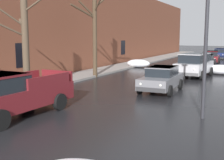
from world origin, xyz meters
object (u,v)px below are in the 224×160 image
Objects in this scene: sedan_maroon_queued_behind_truck at (211,57)px; sedan_darkblue_at_far_intersection at (221,53)px; bare_tree_second_along_sidewalk at (25,37)px; street_lamp_post at (206,33)px; pickup_truck_maroon_approaching_near_lane at (13,95)px; bare_tree_mid_block at (94,27)px; suv_silver_parked_kerbside_mid at (194,64)px; sedan_black_parked_far_down_block at (204,61)px; sedan_grey_parked_kerbside_close at (161,78)px.

sedan_maroon_queued_behind_truck is 1.04× the size of sedan_darkblue_at_far_intersection.
bare_tree_second_along_sidewalk is 9.42m from street_lamp_post.
pickup_truck_maroon_approaching_near_lane is 0.93× the size of street_lamp_post.
suv_silver_parked_kerbside_mid is (6.84, 3.57, -2.86)m from bare_tree_mid_block.
sedan_darkblue_at_far_intersection is at bearing 83.67° from pickup_truck_maroon_approaching_near_lane.
pickup_truck_maroon_approaching_near_lane is 7.71m from street_lamp_post.
suv_silver_parked_kerbside_mid is 1.10× the size of sedan_maroon_queued_behind_truck.
bare_tree_mid_block is at bearing -125.49° from sedan_black_parked_far_down_block.
sedan_darkblue_at_far_intersection is at bearing 90.26° from sedan_black_parked_far_down_block.
bare_tree_second_along_sidewalk is 1.48× the size of sedan_black_parked_far_down_block.
suv_silver_parked_kerbside_mid reaches higher than sedan_maroon_queued_behind_truck.
suv_silver_parked_kerbside_mid is at bearing -89.38° from sedan_darkblue_at_far_intersection.
street_lamp_post reaches higher than suv_silver_parked_kerbside_mid.
sedan_black_parked_far_down_block is 6.90m from sedan_maroon_queued_behind_truck.
street_lamp_post is (9.39, -8.20, -0.61)m from bare_tree_mid_block.
street_lamp_post is at bearing -4.44° from bare_tree_second_along_sidewalk.
sedan_darkblue_at_far_intersection is at bearing 90.62° from suv_silver_parked_kerbside_mid.
sedan_grey_parked_kerbside_close is at bearing 32.38° from bare_tree_second_along_sidewalk.
bare_tree_second_along_sidewalk is 1.48× the size of sedan_grey_parked_kerbside_close.
suv_silver_parked_kerbside_mid is (6.84, 11.04, -2.09)m from bare_tree_second_along_sidewalk.
sedan_darkblue_at_far_intersection is at bearing 78.18° from bare_tree_second_along_sidewalk.
sedan_black_parked_far_down_block and sedan_darkblue_at_far_intersection have the same top height.
sedan_grey_parked_kerbside_close is 0.86× the size of suv_silver_parked_kerbside_mid.
sedan_darkblue_at_far_intersection is at bearing 88.19° from sedan_maroon_queued_behind_truck.
suv_silver_parked_kerbside_mid is at bearing -88.44° from sedan_black_parked_far_down_block.
bare_tree_mid_block is 11.90m from pickup_truck_maroon_approaching_near_lane.
sedan_darkblue_at_far_intersection is at bearing 94.91° from street_lamp_post.
sedan_maroon_queued_behind_truck is (3.67, 27.47, -0.13)m from pickup_truck_maroon_approaching_near_lane.
sedan_grey_parked_kerbside_close is at bearing 122.87° from street_lamp_post.
pickup_truck_maroon_approaching_near_lane is (2.69, -3.74, -2.20)m from bare_tree_second_along_sidewalk.
bare_tree_second_along_sidewalk reaches higher than street_lamp_post.
sedan_darkblue_at_far_intersection is (6.61, 31.59, -2.33)m from bare_tree_second_along_sidewalk.
sedan_maroon_queued_behind_truck is (6.37, 16.26, -3.09)m from bare_tree_mid_block.
pickup_truck_maroon_approaching_near_lane is at bearing -100.97° from sedan_black_parked_far_down_block.
bare_tree_mid_block is 1.74× the size of sedan_darkblue_at_far_intersection.
suv_silver_parked_kerbside_mid is 1.17× the size of sedan_black_parked_far_down_block.
street_lamp_post reaches higher than sedan_grey_parked_kerbside_close.
sedan_black_parked_far_down_block is at bearing 79.03° from pickup_truck_maroon_approaching_near_lane.
sedan_maroon_queued_behind_truck is at bearing 92.13° from suv_silver_parked_kerbside_mid.
sedan_black_parked_far_down_block is (3.99, 20.57, -0.13)m from pickup_truck_maroon_approaching_near_lane.
bare_tree_mid_block is at bearing 138.87° from street_lamp_post.
bare_tree_second_along_sidewalk reaches higher than sedan_black_parked_far_down_block.
sedan_darkblue_at_far_intersection is (6.61, 24.12, -3.09)m from bare_tree_mid_block.
pickup_truck_maroon_approaching_near_lane is 27.71m from sedan_maroon_queued_behind_truck.
suv_silver_parked_kerbside_mid is (0.51, 7.03, 0.24)m from sedan_grey_parked_kerbside_close.
bare_tree_mid_block reaches higher than sedan_maroon_queued_behind_truck.
sedan_grey_parked_kerbside_close is 0.70× the size of street_lamp_post.
sedan_maroon_queued_behind_truck is 0.74× the size of street_lamp_post.
street_lamp_post is (2.55, -11.77, 2.25)m from suv_silver_parked_kerbside_mid.
bare_tree_second_along_sidewalk is 7.84m from sedan_grey_parked_kerbside_close.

